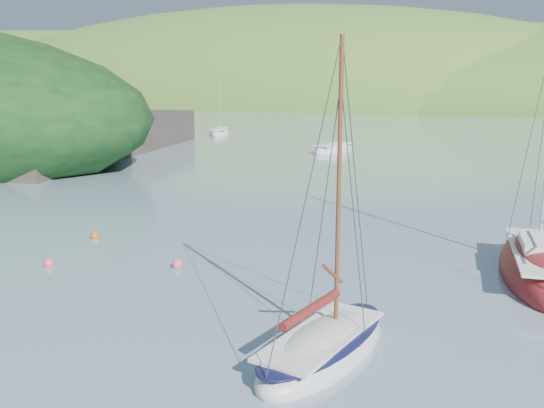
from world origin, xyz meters
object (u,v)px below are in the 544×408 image
at_px(daysailer_white, 323,348).
at_px(distant_sloop_c, 220,133).
at_px(sloop_red, 542,270).
at_px(distant_sloop_a, 333,150).

bearing_deg(daysailer_white, distant_sloop_c, 129.87).
distance_m(sloop_red, distant_sloop_a, 39.68).
xyz_separation_m(sloop_red, distant_sloop_a, (-18.09, 35.32, -0.06)).
bearing_deg(distant_sloop_c, daysailer_white, -78.47).
bearing_deg(distant_sloop_c, sloop_red, -69.74).
distance_m(distant_sloop_a, distant_sloop_c, 23.94).
bearing_deg(distant_sloop_a, distant_sloop_c, 158.97).
height_order(daysailer_white, distant_sloop_a, distant_sloop_a).
bearing_deg(sloop_red, daysailer_white, -126.16).
relative_size(sloop_red, distant_sloop_a, 1.33).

